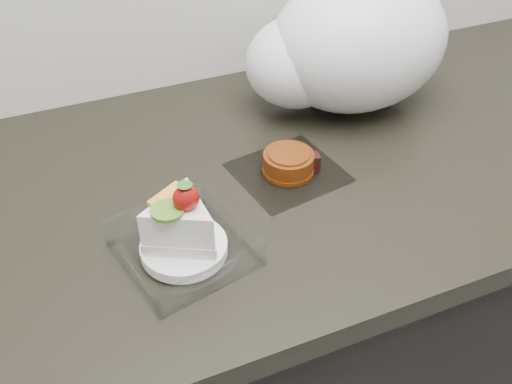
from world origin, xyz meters
The scene contains 4 objects.
counter centered at (0.00, 1.69, 0.45)m, with size 2.04×0.64×0.90m.
cake_tray centered at (-0.21, 1.56, 0.93)m, with size 0.19×0.19×0.12m.
mooncake_wrap centered at (0.00, 1.66, 0.91)m, with size 0.18×0.17×0.04m.
plastic_bag centered at (0.17, 1.81, 1.02)m, with size 0.36×0.25×0.29m.
Camera 1 is at (-0.32, 1.03, 1.44)m, focal length 40.00 mm.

